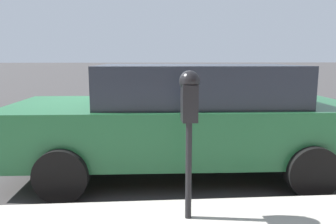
{
  "coord_description": "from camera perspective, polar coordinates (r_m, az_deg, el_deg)",
  "views": [
    {
      "loc": [
        -5.56,
        -0.42,
        1.68
      ],
      "look_at": [
        -2.13,
        -0.67,
        1.11
      ],
      "focal_mm": 35.0,
      "sensor_mm": 36.0,
      "label": 1
    }
  ],
  "objects": [
    {
      "name": "car_green",
      "position": [
        4.73,
        3.12,
        -0.91
      ],
      "size": [
        2.19,
        4.87,
        1.58
      ],
      "rotation": [
        0.0,
        0.0,
        -0.03
      ],
      "color": "#1E5B33",
      "rests_on": "ground_plane"
    },
    {
      "name": "ground_plane",
      "position": [
        5.82,
        -8.2,
        -7.41
      ],
      "size": [
        220.0,
        220.0,
        0.0
      ],
      "primitive_type": "plane",
      "color": "#3D3A3A"
    },
    {
      "name": "parking_meter",
      "position": [
        3.01,
        3.71,
        0.78
      ],
      "size": [
        0.21,
        0.19,
        1.42
      ],
      "color": "black",
      "rests_on": "sidewalk"
    }
  ]
}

